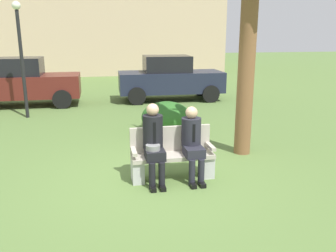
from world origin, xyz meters
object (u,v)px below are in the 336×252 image
at_px(seated_man_right, 192,140).
at_px(street_lamp, 21,48).
at_px(parked_car_far, 170,78).
at_px(shrub_near_bench, 166,117).
at_px(park_bench, 172,156).
at_px(seated_man_left, 154,140).
at_px(parked_car_near, 21,82).
at_px(building_backdrop, 107,0).

height_order(seated_man_right, street_lamp, street_lamp).
relative_size(parked_car_far, street_lamp, 1.17).
bearing_deg(parked_car_far, shrub_near_bench, -103.05).
xyz_separation_m(park_bench, street_lamp, (-3.33, 5.38, 1.68)).
relative_size(park_bench, seated_man_right, 1.13).
distance_m(shrub_near_bench, parked_car_far, 4.59).
xyz_separation_m(park_bench, seated_man_left, (-0.34, -0.12, 0.35)).
height_order(parked_car_near, street_lamp, street_lamp).
xyz_separation_m(seated_man_left, parked_car_far, (1.86, 7.51, 0.09)).
xyz_separation_m(park_bench, seated_man_right, (0.33, -0.12, 0.31)).
distance_m(park_bench, street_lamp, 6.55).
bearing_deg(street_lamp, park_bench, -58.24).
distance_m(seated_man_left, shrub_near_bench, 3.18).
bearing_deg(seated_man_right, park_bench, 159.79).
bearing_deg(parked_car_near, parked_car_far, 0.77).
bearing_deg(seated_man_right, parked_car_far, 81.04).
relative_size(parked_car_near, building_backdrop, 0.26).
bearing_deg(building_backdrop, seated_man_left, -90.34).
relative_size(seated_man_right, parked_car_near, 0.33).
xyz_separation_m(parked_car_near, street_lamp, (0.46, -1.93, 1.24)).
distance_m(seated_man_left, seated_man_right, 0.68).
xyz_separation_m(park_bench, building_backdrop, (-0.22, 19.71, 4.31)).
distance_m(seated_man_left, parked_car_near, 8.20).
distance_m(shrub_near_bench, street_lamp, 4.84).
distance_m(seated_man_right, parked_car_far, 7.61).
distance_m(shrub_near_bench, building_backdrop, 17.34).
height_order(shrub_near_bench, street_lamp, street_lamp).
xyz_separation_m(seated_man_left, street_lamp, (-2.99, 5.50, 1.33)).
bearing_deg(seated_man_right, street_lamp, 123.65).
distance_m(park_bench, seated_man_left, 0.50).
height_order(seated_man_right, parked_car_far, parked_car_far).
relative_size(seated_man_left, street_lamp, 0.40).
bearing_deg(street_lamp, parked_car_far, 22.46).
distance_m(park_bench, parked_car_far, 7.56).
relative_size(park_bench, street_lamp, 0.43).
bearing_deg(parked_car_near, street_lamp, -76.61).
xyz_separation_m(shrub_near_bench, parked_car_far, (1.03, 4.46, 0.44)).
bearing_deg(street_lamp, seated_man_left, -61.48).
bearing_deg(street_lamp, shrub_near_bench, -32.70).
bearing_deg(park_bench, parked_car_far, 78.40).
xyz_separation_m(seated_man_right, shrub_near_bench, (0.15, 3.06, -0.31)).
bearing_deg(park_bench, seated_man_right, -20.21).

